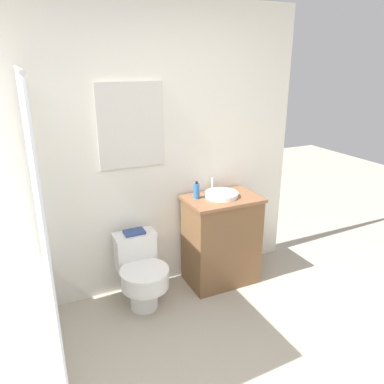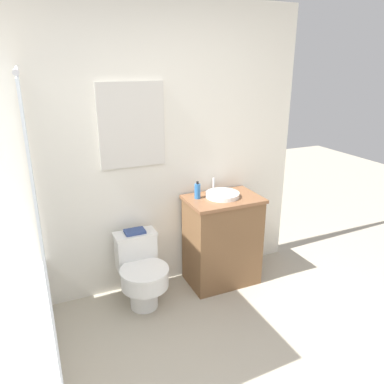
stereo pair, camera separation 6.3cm
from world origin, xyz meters
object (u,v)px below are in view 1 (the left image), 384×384
soap_bottle (197,191)px  sink (221,194)px  toilet (141,272)px  book_on_tank (134,232)px

soap_bottle → sink: bearing=-14.3°
toilet → soap_bottle: size_ratio=3.88×
sink → soap_bottle: (-0.22, 0.06, 0.05)m
soap_bottle → book_on_tank: bearing=177.7°
soap_bottle → book_on_tank: soap_bottle is taller
toilet → sink: 0.98m
sink → soap_bottle: size_ratio=2.15×
soap_bottle → book_on_tank: size_ratio=0.91×
sink → soap_bottle: 0.23m
sink → soap_bottle: soap_bottle is taller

